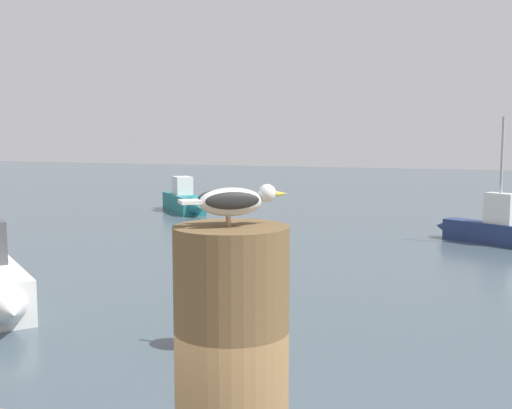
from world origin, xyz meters
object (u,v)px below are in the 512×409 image
at_px(seagull, 233,201).
at_px(boat_navy, 486,227).
at_px(channel_buoy, 195,317).
at_px(boat_teal, 186,201).
at_px(mooring_post, 232,382).

distance_m(seagull, boat_navy, 17.72).
xyz_separation_m(boat_navy, channel_buoy, (-4.08, -11.31, -0.01)).
height_order(seagull, boat_teal, seagull).
bearing_deg(channel_buoy, mooring_post, -62.81).
distance_m(boat_teal, boat_navy, 12.25).
xyz_separation_m(mooring_post, boat_navy, (0.89, 17.53, -1.82)).
bearing_deg(boat_navy, boat_teal, 163.39).
distance_m(mooring_post, boat_teal, 23.74).
height_order(seagull, channel_buoy, seagull).
relative_size(boat_navy, channel_buoy, 2.82).
height_order(seagull, boat_navy, boat_navy).
xyz_separation_m(boat_teal, channel_buoy, (7.66, -14.82, 0.00)).
distance_m(seagull, boat_teal, 23.80).
distance_m(seagull, channel_buoy, 7.41).
distance_m(mooring_post, seagull, 0.66).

